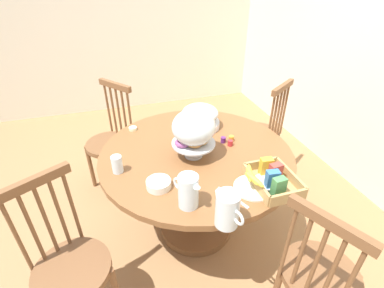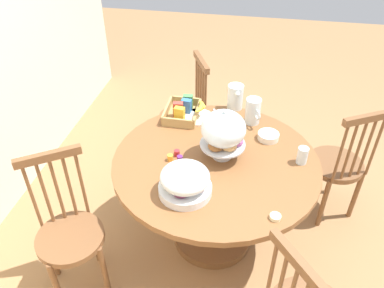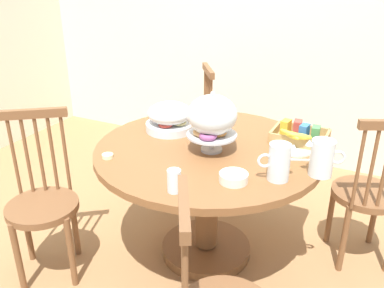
# 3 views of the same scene
# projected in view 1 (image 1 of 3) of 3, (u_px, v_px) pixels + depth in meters

# --- Properties ---
(ground_plane) EXTENTS (10.00, 10.00, 0.00)m
(ground_plane) POSITION_uv_depth(u_px,v_px,m) (169.00, 222.00, 2.34)
(ground_plane) COLOR #997047
(wall_left) EXTENTS (0.06, 4.32, 2.60)m
(wall_left) POSITION_uv_depth(u_px,v_px,m) (149.00, 10.00, 3.70)
(wall_left) COLOR silver
(wall_left) RESTS_ON ground_plane
(dining_table) EXTENTS (1.29, 1.29, 0.74)m
(dining_table) POSITION_uv_depth(u_px,v_px,m) (196.00, 174.00, 2.00)
(dining_table) COLOR brown
(dining_table) RESTS_ON ground_plane
(windsor_chair_near_window) EXTENTS (0.47, 0.46, 0.97)m
(windsor_chair_near_window) POSITION_uv_depth(u_px,v_px,m) (111.00, 143.00, 2.54)
(windsor_chair_near_window) COLOR brown
(windsor_chair_near_window) RESTS_ON ground_plane
(windsor_chair_by_cabinet) EXTENTS (0.45, 0.45, 0.97)m
(windsor_chair_by_cabinet) POSITION_uv_depth(u_px,v_px,m) (70.00, 267.00, 1.49)
(windsor_chair_by_cabinet) COLOR brown
(windsor_chair_by_cabinet) RESTS_ON ground_plane
(windsor_chair_facing_door) EXTENTS (0.44, 0.44, 0.97)m
(windsor_chair_facing_door) POSITION_uv_depth(u_px,v_px,m) (318.00, 277.00, 1.44)
(windsor_chair_facing_door) COLOR brown
(windsor_chair_facing_door) RESTS_ON ground_plane
(windsor_chair_far_side) EXTENTS (0.46, 0.46, 0.97)m
(windsor_chair_far_side) POSITION_uv_depth(u_px,v_px,m) (260.00, 134.00, 2.66)
(windsor_chair_far_side) COLOR brown
(windsor_chair_far_side) RESTS_ON ground_plane
(pastry_stand_with_dome) EXTENTS (0.28, 0.28, 0.34)m
(pastry_stand_with_dome) POSITION_uv_depth(u_px,v_px,m) (193.00, 129.00, 1.76)
(pastry_stand_with_dome) COLOR silver
(pastry_stand_with_dome) RESTS_ON dining_table
(fruit_platter_covered) EXTENTS (0.30, 0.30, 0.18)m
(fruit_platter_covered) POSITION_uv_depth(u_px,v_px,m) (200.00, 117.00, 2.15)
(fruit_platter_covered) COLOR silver
(fruit_platter_covered) RESTS_ON dining_table
(orange_juice_pitcher) EXTENTS (0.20, 0.12, 0.18)m
(orange_juice_pitcher) POSITION_uv_depth(u_px,v_px,m) (227.00, 211.00, 1.33)
(orange_juice_pitcher) COLOR silver
(orange_juice_pitcher) RESTS_ON dining_table
(milk_pitcher) EXTENTS (0.18, 0.11, 0.19)m
(milk_pitcher) POSITION_uv_depth(u_px,v_px,m) (188.00, 192.00, 1.43)
(milk_pitcher) COLOR silver
(milk_pitcher) RESTS_ON dining_table
(cereal_basket) EXTENTS (0.32, 0.30, 0.12)m
(cereal_basket) POSITION_uv_depth(u_px,v_px,m) (271.00, 179.00, 1.58)
(cereal_basket) COLOR tan
(cereal_basket) RESTS_ON dining_table
(china_plate_large) EXTENTS (0.22, 0.22, 0.01)m
(china_plate_large) POSITION_uv_depth(u_px,v_px,m) (253.00, 188.00, 1.58)
(china_plate_large) COLOR white
(china_plate_large) RESTS_ON dining_table
(china_plate_small) EXTENTS (0.15, 0.15, 0.01)m
(china_plate_small) POSITION_uv_depth(u_px,v_px,m) (267.00, 182.00, 1.61)
(china_plate_small) COLOR white
(china_plate_small) RESTS_ON china_plate_large
(cereal_bowl) EXTENTS (0.14, 0.14, 0.04)m
(cereal_bowl) POSITION_uv_depth(u_px,v_px,m) (159.00, 184.00, 1.58)
(cereal_bowl) COLOR white
(cereal_bowl) RESTS_ON dining_table
(drinking_glass) EXTENTS (0.06, 0.06, 0.11)m
(drinking_glass) POSITION_uv_depth(u_px,v_px,m) (117.00, 164.00, 1.69)
(drinking_glass) COLOR silver
(drinking_glass) RESTS_ON dining_table
(butter_dish) EXTENTS (0.06, 0.06, 0.02)m
(butter_dish) POSITION_uv_depth(u_px,v_px,m) (133.00, 129.00, 2.14)
(butter_dish) COLOR beige
(butter_dish) RESTS_ON dining_table
(jam_jar_strawberry) EXTENTS (0.04, 0.04, 0.04)m
(jam_jar_strawberry) POSITION_uv_depth(u_px,v_px,m) (230.00, 143.00, 1.95)
(jam_jar_strawberry) COLOR #B7282D
(jam_jar_strawberry) RESTS_ON dining_table
(jam_jar_apricot) EXTENTS (0.04, 0.04, 0.04)m
(jam_jar_apricot) POSITION_uv_depth(u_px,v_px,m) (231.00, 138.00, 2.00)
(jam_jar_apricot) COLOR orange
(jam_jar_apricot) RESTS_ON dining_table
(jam_jar_grape) EXTENTS (0.04, 0.04, 0.04)m
(jam_jar_grape) POSITION_uv_depth(u_px,v_px,m) (223.00, 140.00, 1.99)
(jam_jar_grape) COLOR #5B2366
(jam_jar_grape) RESTS_ON dining_table
(table_knife) EXTENTS (0.16, 0.08, 0.01)m
(table_knife) POSITION_uv_depth(u_px,v_px,m) (269.00, 178.00, 1.66)
(table_knife) COLOR silver
(table_knife) RESTS_ON dining_table
(dinner_fork) EXTENTS (0.16, 0.08, 0.01)m
(dinner_fork) POSITION_uv_depth(u_px,v_px,m) (272.00, 176.00, 1.68)
(dinner_fork) COLOR silver
(dinner_fork) RESTS_ON dining_table
(soup_spoon) EXTENTS (0.16, 0.08, 0.01)m
(soup_spoon) POSITION_uv_depth(u_px,v_px,m) (236.00, 199.00, 1.51)
(soup_spoon) COLOR silver
(soup_spoon) RESTS_ON dining_table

